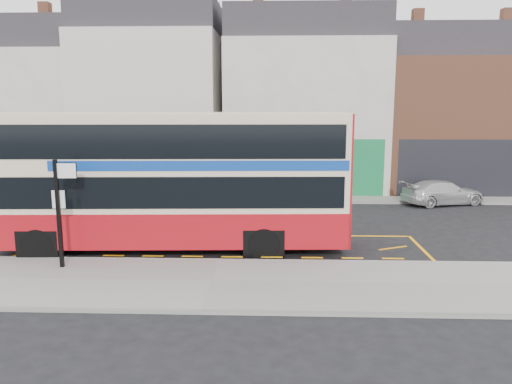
{
  "coord_description": "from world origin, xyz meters",
  "views": [
    {
      "loc": [
        1.74,
        -15.66,
        5.08
      ],
      "look_at": [
        1.11,
        2.0,
        1.93
      ],
      "focal_mm": 35.0,
      "sensor_mm": 36.0,
      "label": 1
    }
  ],
  "objects_px": {
    "bus_stop_post": "(60,204)",
    "car_grey": "(252,191)",
    "car_white": "(443,192)",
    "car_silver": "(56,194)",
    "street_tree_right": "(306,135)",
    "double_decker_bus": "(173,179)"
  },
  "relations": [
    {
      "from": "bus_stop_post",
      "to": "car_grey",
      "type": "relative_size",
      "value": 0.83
    },
    {
      "from": "bus_stop_post",
      "to": "car_white",
      "type": "bearing_deg",
      "value": 33.39
    },
    {
      "from": "bus_stop_post",
      "to": "car_silver",
      "type": "xyz_separation_m",
      "value": [
        -4.5,
        9.74,
        -1.48
      ]
    },
    {
      "from": "car_grey",
      "to": "street_tree_right",
      "type": "xyz_separation_m",
      "value": [
        2.88,
        2.87,
        2.66
      ]
    },
    {
      "from": "car_grey",
      "to": "double_decker_bus",
      "type": "bearing_deg",
      "value": 157.29
    },
    {
      "from": "car_white",
      "to": "street_tree_right",
      "type": "bearing_deg",
      "value": 52.86
    },
    {
      "from": "car_grey",
      "to": "car_silver",
      "type": "bearing_deg",
      "value": 88.25
    },
    {
      "from": "bus_stop_post",
      "to": "car_white",
      "type": "relative_size",
      "value": 0.78
    },
    {
      "from": "double_decker_bus",
      "to": "bus_stop_post",
      "type": "distance_m",
      "value": 3.83
    },
    {
      "from": "bus_stop_post",
      "to": "street_tree_right",
      "type": "distance_m",
      "value": 15.76
    },
    {
      "from": "car_silver",
      "to": "street_tree_right",
      "type": "bearing_deg",
      "value": -72.35
    },
    {
      "from": "bus_stop_post",
      "to": "car_grey",
      "type": "distance_m",
      "value": 11.9
    },
    {
      "from": "car_silver",
      "to": "car_grey",
      "type": "bearing_deg",
      "value": -83.78
    },
    {
      "from": "car_grey",
      "to": "car_white",
      "type": "relative_size",
      "value": 0.93
    },
    {
      "from": "double_decker_bus",
      "to": "car_white",
      "type": "bearing_deg",
      "value": 32.02
    },
    {
      "from": "double_decker_bus",
      "to": "car_grey",
      "type": "bearing_deg",
      "value": 71.12
    },
    {
      "from": "street_tree_right",
      "to": "double_decker_bus",
      "type": "bearing_deg",
      "value": -115.44
    },
    {
      "from": "double_decker_bus",
      "to": "street_tree_right",
      "type": "height_order",
      "value": "street_tree_right"
    },
    {
      "from": "car_silver",
      "to": "car_grey",
      "type": "xyz_separation_m",
      "value": [
        9.77,
        0.83,
        0.02
      ]
    },
    {
      "from": "car_grey",
      "to": "car_white",
      "type": "distance_m",
      "value": 9.71
    },
    {
      "from": "car_silver",
      "to": "car_white",
      "type": "distance_m",
      "value": 19.51
    },
    {
      "from": "double_decker_bus",
      "to": "car_white",
      "type": "height_order",
      "value": "double_decker_bus"
    }
  ]
}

